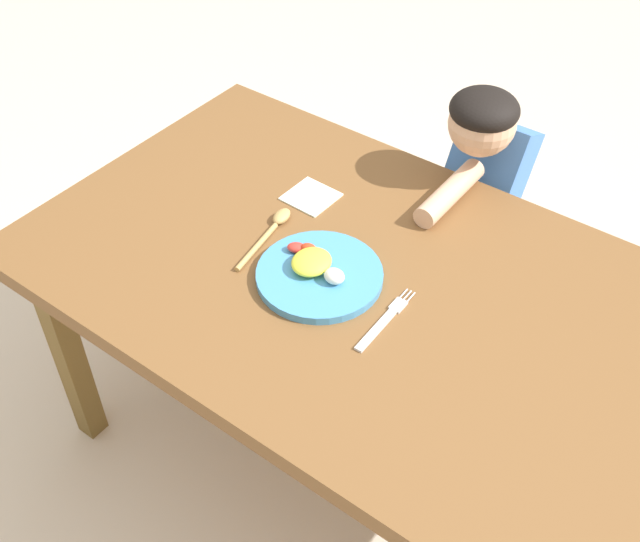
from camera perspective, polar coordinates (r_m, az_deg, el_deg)
The scene contains 7 objects.
ground_plane at distance 2.08m, azimuth 2.84°, elevation -13.96°, with size 8.00×8.00×0.00m, color beige.
dining_table at distance 1.61m, azimuth 3.57°, elevation -2.33°, with size 1.46×0.86×0.67m.
plate at distance 1.56m, azimuth -0.13°, elevation -0.12°, with size 0.26×0.26×0.05m.
fork at distance 1.48m, azimuth 4.76°, elevation -3.70°, with size 0.03×0.19×0.01m.
spoon at distance 1.67m, azimuth -3.54°, elevation 3.22°, with size 0.06×0.22×0.02m.
person at distance 2.02m, azimuth 11.73°, elevation 3.98°, with size 0.17×0.43×0.89m.
napkin at distance 1.77m, azimuth -0.68°, elevation 5.51°, with size 0.11×0.11×0.00m, color white.
Camera 1 is at (0.59, -0.96, 1.75)m, focal length 43.32 mm.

